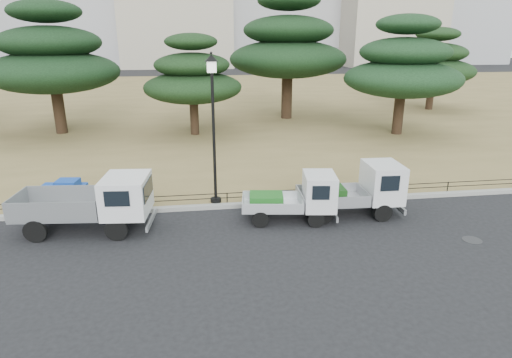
{
  "coord_description": "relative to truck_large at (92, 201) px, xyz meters",
  "views": [
    {
      "loc": [
        -2.04,
        -12.39,
        6.16
      ],
      "look_at": [
        0.0,
        2.0,
        1.3
      ],
      "focal_mm": 30.0,
      "sensor_mm": 36.0,
      "label": 1
    }
  ],
  "objects": [
    {
      "name": "ground",
      "position": [
        5.53,
        -1.25,
        -1.03
      ],
      "size": [
        220.0,
        220.0,
        0.0
      ],
      "primitive_type": "plane",
      "color": "black"
    },
    {
      "name": "lawn",
      "position": [
        5.53,
        29.35,
        -0.96
      ],
      "size": [
        120.0,
        56.0,
        0.15
      ],
      "primitive_type": "cube",
      "color": "olive",
      "rests_on": "ground"
    },
    {
      "name": "curb",
      "position": [
        5.53,
        1.35,
        -0.95
      ],
      "size": [
        120.0,
        0.25,
        0.16
      ],
      "primitive_type": "cube",
      "color": "gray",
      "rests_on": "ground"
    },
    {
      "name": "truck_large",
      "position": [
        0.0,
        0.0,
        0.0
      ],
      "size": [
        4.4,
        2.06,
        1.86
      ],
      "rotation": [
        0.0,
        0.0,
        -0.09
      ],
      "color": "black",
      "rests_on": "ground"
    },
    {
      "name": "truck_kei_front",
      "position": [
        6.83,
        -0.11,
        -0.19
      ],
      "size": [
        3.35,
        1.77,
        1.69
      ],
      "rotation": [
        0.0,
        0.0,
        -0.14
      ],
      "color": "black",
      "rests_on": "ground"
    },
    {
      "name": "truck_kei_rear",
      "position": [
        9.12,
        0.08,
        -0.09
      ],
      "size": [
        3.66,
        1.69,
        1.89
      ],
      "rotation": [
        0.0,
        0.0,
        -0.04
      ],
      "color": "black",
      "rests_on": "ground"
    },
    {
      "name": "street_lamp",
      "position": [
        4.11,
        1.65,
        2.78
      ],
      "size": [
        0.49,
        0.49,
        5.42
      ],
      "color": "black",
      "rests_on": "lawn"
    },
    {
      "name": "pipe_fence",
      "position": [
        5.53,
        1.5,
        -0.6
      ],
      "size": [
        38.0,
        0.04,
        0.4
      ],
      "color": "black",
      "rests_on": "lawn"
    },
    {
      "name": "tarp_pile",
      "position": [
        -1.51,
        1.95,
        -0.46
      ],
      "size": [
        1.75,
        1.38,
        1.08
      ],
      "rotation": [
        0.0,
        0.0,
        -0.13
      ],
      "color": "#1646B1",
      "rests_on": "lawn"
    },
    {
      "name": "manhole",
      "position": [
        12.03,
        -2.45,
        -1.03
      ],
      "size": [
        0.6,
        0.6,
        0.01
      ],
      "primitive_type": "cylinder",
      "color": "#2D2D30",
      "rests_on": "ground"
    },
    {
      "name": "pine_west_near",
      "position": [
        -5.22,
        15.38,
        3.8
      ],
      "size": [
        8.13,
        8.13,
        8.13
      ],
      "color": "black",
      "rests_on": "lawn"
    },
    {
      "name": "pine_center_left",
      "position": [
        3.4,
        13.78,
        2.71
      ],
      "size": [
        6.12,
        6.12,
        6.22
      ],
      "color": "black",
      "rests_on": "lawn"
    },
    {
      "name": "pine_center_right",
      "position": [
        10.44,
        18.61,
        4.43
      ],
      "size": [
        8.65,
        8.65,
        9.18
      ],
      "color": "black",
      "rests_on": "lawn"
    },
    {
      "name": "pine_east_near",
      "position": [
        16.38,
        12.11,
        3.34
      ],
      "size": [
        7.24,
        7.24,
        7.31
      ],
      "color": "black",
      "rests_on": "lawn"
    },
    {
      "name": "pine_east_far",
      "position": [
        23.53,
        20.96,
        3.01
      ],
      "size": [
        6.72,
        6.72,
        6.75
      ],
      "color": "black",
      "rests_on": "lawn"
    }
  ]
}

